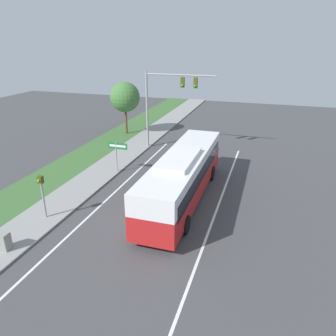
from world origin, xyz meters
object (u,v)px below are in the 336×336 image
Objects in this scene: bus at (183,174)px; signal_gantry at (166,95)px; street_sign at (117,150)px; utility_cabinet at (4,241)px; pedestrian_signal at (42,190)px.

signal_gantry is (-4.38, 9.80, 3.28)m from bus.
street_sign is 11.25m from utility_cabinet.
pedestrian_signal reaches higher than utility_cabinet.
utility_cabinet is (-0.88, -11.14, -1.27)m from street_sign.
street_sign is at bearing 154.18° from bus.
street_sign reaches higher than utility_cabinet.
street_sign is (-6.14, 2.97, 0.02)m from bus.
utility_cabinet is (-7.02, -8.17, -1.26)m from bus.
bus is 4.48× the size of pedestrian_signal.
bus is at bearing -65.94° from signal_gantry.
utility_cabinet is (0.05, -3.30, -1.32)m from pedestrian_signal.
utility_cabinet is at bearing -130.69° from bus.
bus is 4.90× the size of street_sign.
bus is 11.23m from signal_gantry.
signal_gantry is 7.90× the size of utility_cabinet.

